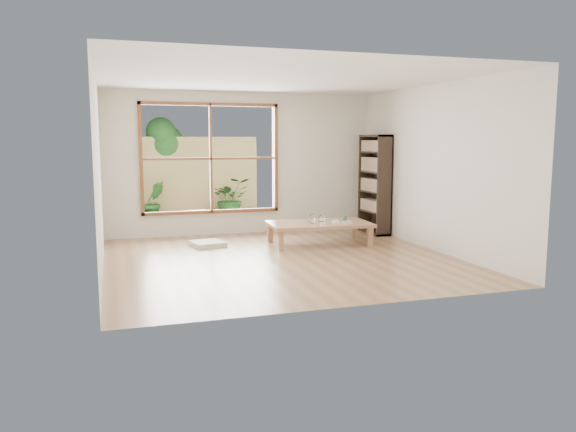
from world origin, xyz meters
name	(u,v)px	position (x,y,z in m)	size (l,w,h in m)	color
ground	(281,259)	(0.00, 0.00, 0.00)	(5.00, 5.00, 0.00)	#AB7E55
low_table	(319,225)	(0.95, 0.94, 0.32)	(1.73, 1.05, 0.37)	tan
floor_cushion	(208,244)	(-0.86, 1.36, 0.04)	(0.49, 0.49, 0.07)	silver
bookshelf	(375,184)	(2.33, 1.69, 0.92)	(0.29, 0.82, 1.83)	black
glass_tall	(312,219)	(0.81, 0.88, 0.44)	(0.08, 0.08, 0.15)	silver
glass_mid	(322,218)	(1.04, 1.03, 0.42)	(0.08, 0.08, 0.11)	silver
glass_short	(320,219)	(1.00, 1.05, 0.41)	(0.07, 0.07, 0.09)	silver
glass_small	(309,220)	(0.79, 0.99, 0.41)	(0.06, 0.06, 0.08)	silver
food_tray	(342,221)	(1.32, 0.84, 0.39)	(0.34, 0.27, 0.10)	white
deck	(202,226)	(-0.60, 3.56, 0.00)	(2.80, 2.00, 0.05)	#312924
garden_bench	(182,215)	(-1.07, 3.07, 0.30)	(1.11, 0.56, 0.34)	black
bamboo_fence	(194,178)	(-0.60, 4.56, 0.90)	(2.80, 0.06, 1.80)	tan
shrub_right	(231,198)	(0.13, 4.19, 0.48)	(0.81, 0.71, 0.90)	#2C6C27
shrub_left	(153,202)	(-1.52, 4.13, 0.46)	(0.48, 0.38, 0.87)	#2C6C27
garden_tree	(160,145)	(-1.28, 4.86, 1.63)	(1.04, 0.85, 2.22)	#4C3D2D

